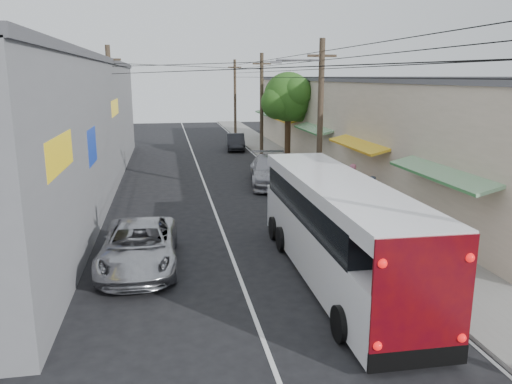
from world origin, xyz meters
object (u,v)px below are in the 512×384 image
jeepney (139,246)px  parked_car_mid (272,167)px  parked_suv (271,171)px  pedestrian_far (372,191)px  pedestrian_near (352,182)px  coach_bus (336,227)px  parked_car_far (236,142)px

jeepney → parked_car_mid: jeepney is taller
jeepney → parked_suv: 13.92m
jeepney → pedestrian_far: 12.35m
parked_car_mid → pedestrian_far: pedestrian_far is taller
jeepney → pedestrian_near: 12.60m
coach_bus → pedestrian_near: 10.10m
jeepney → parked_car_mid: bearing=63.3°
coach_bus → pedestrian_far: size_ratio=7.62×
pedestrian_near → pedestrian_far: (0.53, -1.28, -0.20)m
parked_car_mid → pedestrian_near: size_ratio=2.32×
parked_car_far → pedestrian_far: pedestrian_far is taller
coach_bus → parked_suv: 13.96m
parked_suv → pedestrian_far: size_ratio=4.06×
jeepney → parked_car_far: 27.62m
coach_bus → parked_car_mid: size_ratio=2.57×
coach_bus → jeepney: 6.51m
parked_car_mid → parked_car_far: (-0.54, 12.71, -0.03)m
parked_car_far → pedestrian_far: 21.02m
coach_bus → parked_car_far: coach_bus is taller
jeepney → parked_car_far: size_ratio=1.26×
parked_suv → parked_car_far: size_ratio=1.38×
coach_bus → pedestrian_far: bearing=60.3°
parked_suv → pedestrian_near: bearing=-47.5°
jeepney → pedestrian_near: pedestrian_near is taller
parked_car_far → jeepney: bearing=-98.7°
parked_car_mid → parked_car_far: parked_car_mid is taller
parked_suv → parked_car_far: (-0.05, 14.71, -0.15)m
parked_car_far → coach_bus: bearing=-85.7°
parked_car_mid → coach_bus: bearing=-94.9°
parked_car_far → pedestrian_near: (3.27, -19.39, 0.34)m
parked_car_mid → parked_car_far: bearing=92.3°
pedestrian_near → parked_suv: bearing=-57.3°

